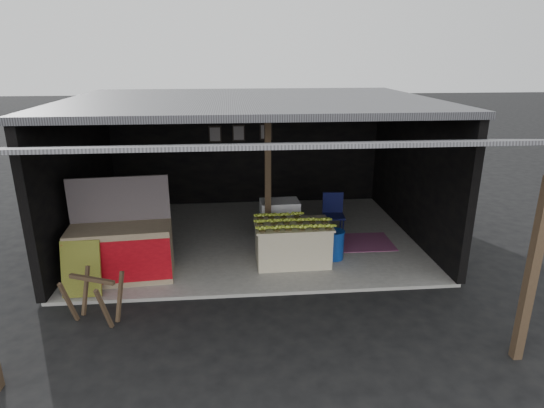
{
  "coord_description": "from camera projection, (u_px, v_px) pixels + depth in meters",
  "views": [
    {
      "loc": [
        -0.4,
        -6.7,
        3.85
      ],
      "look_at": [
        0.35,
        1.57,
        1.1
      ],
      "focal_mm": 30.0,
      "sensor_mm": 36.0,
      "label": 1
    }
  ],
  "objects": [
    {
      "name": "picture_frames",
      "position": [
        240.0,
        133.0,
        11.58
      ],
      "size": [
        1.62,
        0.04,
        0.46
      ],
      "color": "black",
      "rests_on": "shophouse"
    },
    {
      "name": "magenta_rug",
      "position": [
        356.0,
        242.0,
        9.59
      ],
      "size": [
        1.51,
        1.02,
        0.01
      ],
      "primitive_type": "cube",
      "rotation": [
        0.0,
        0.0,
        -0.01
      ],
      "color": "#6F1855",
      "rests_on": "concrete_slab"
    },
    {
      "name": "sawhorse",
      "position": [
        94.0,
        294.0,
        6.71
      ],
      "size": [
        0.87,
        0.86,
        0.75
      ],
      "rotation": [
        0.0,
        0.0,
        -0.4
      ],
      "color": "#473523",
      "rests_on": "ground"
    },
    {
      "name": "concrete_slab",
      "position": [
        252.0,
        238.0,
        9.93
      ],
      "size": [
        7.0,
        5.0,
        0.06
      ],
      "primitive_type": "cube",
      "color": "gray",
      "rests_on": "ground"
    },
    {
      "name": "plastic_chair",
      "position": [
        333.0,
        211.0,
        9.84
      ],
      "size": [
        0.48,
        0.48,
        0.94
      ],
      "rotation": [
        0.0,
        0.0,
        -0.08
      ],
      "color": "#0A0D38",
      "rests_on": "concrete_slab"
    },
    {
      "name": "banana_table",
      "position": [
        293.0,
        243.0,
        8.57
      ],
      "size": [
        1.44,
        0.9,
        0.78
      ],
      "rotation": [
        0.0,
        0.0,
        0.02
      ],
      "color": "beige",
      "rests_on": "concrete_slab"
    },
    {
      "name": "ground",
      "position": [
        259.0,
        297.0,
        7.58
      ],
      "size": [
        80.0,
        80.0,
        0.0
      ],
      "primitive_type": "plane",
      "color": "black",
      "rests_on": "ground"
    },
    {
      "name": "white_crate",
      "position": [
        280.0,
        221.0,
        9.57
      ],
      "size": [
        0.82,
        0.58,
        0.89
      ],
      "rotation": [
        0.0,
        0.0,
        0.04
      ],
      "color": "white",
      "rests_on": "concrete_slab"
    },
    {
      "name": "neighbor_stall",
      "position": [
        122.0,
        250.0,
        7.92
      ],
      "size": [
        1.78,
        0.91,
        1.78
      ],
      "rotation": [
        0.0,
        0.0,
        0.08
      ],
      "color": "#998466",
      "rests_on": "concrete_slab"
    },
    {
      "name": "water_barrel",
      "position": [
        334.0,
        245.0,
        8.77
      ],
      "size": [
        0.37,
        0.37,
        0.54
      ],
      "primitive_type": "cylinder",
      "color": "navy",
      "rests_on": "concrete_slab"
    },
    {
      "name": "banana_pile",
      "position": [
        293.0,
        220.0,
        8.42
      ],
      "size": [
        1.32,
        0.81,
        0.15
      ],
      "primitive_type": null,
      "rotation": [
        0.0,
        0.0,
        0.02
      ],
      "color": "yellow",
      "rests_on": "banana_table"
    },
    {
      "name": "green_signboard",
      "position": [
        81.0,
        269.0,
        7.38
      ],
      "size": [
        0.62,
        0.27,
        0.92
      ],
      "primitive_type": "cube",
      "rotation": [
        -0.24,
        0.0,
        0.0
      ],
      "color": "black",
      "rests_on": "concrete_slab"
    },
    {
      "name": "shophouse",
      "position": [
        250.0,
        141.0,
        9.58
      ],
      "size": [
        7.4,
        7.29,
        3.02
      ],
      "color": "black",
      "rests_on": "ground"
    }
  ]
}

